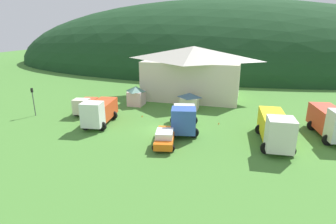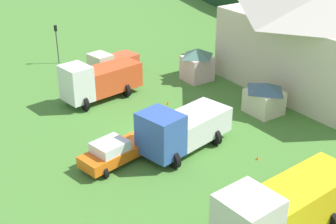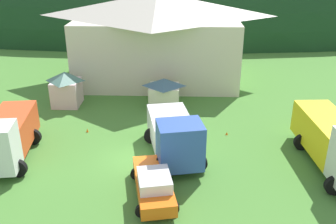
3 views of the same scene
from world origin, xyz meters
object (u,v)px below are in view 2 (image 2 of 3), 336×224
at_px(depot_building, 326,38).
at_px(traffic_cone_mid_row, 257,160).
at_px(heavy_rig_white, 98,80).
at_px(box_truck_blue, 181,128).
at_px(service_pickup_orange, 116,151).
at_px(play_shed_pink, 197,64).
at_px(traffic_light_west, 57,40).
at_px(traffic_cone_near_pickup, 168,104).
at_px(light_truck_cream, 111,64).
at_px(flatbed_truck_yellow, 283,209).
at_px(play_shed_cream, 264,97).

height_order(depot_building, traffic_cone_mid_row, depot_building).
relative_size(heavy_rig_white, box_truck_blue, 0.98).
bearing_deg(service_pickup_orange, play_shed_pink, -158.18).
height_order(play_shed_pink, traffic_light_west, traffic_light_west).
bearing_deg(traffic_cone_near_pickup, depot_building, 70.92).
relative_size(light_truck_cream, traffic_cone_near_pickup, 8.86).
distance_m(light_truck_cream, flatbed_truck_yellow, 24.40).
bearing_deg(traffic_cone_mid_row, box_truck_blue, -138.14).
xyz_separation_m(flatbed_truck_yellow, service_pickup_orange, (-10.70, -3.11, -0.98)).
height_order(flatbed_truck_yellow, traffic_cone_mid_row, flatbed_truck_yellow).
xyz_separation_m(flatbed_truck_yellow, traffic_light_west, (-30.18, 1.15, 0.54)).
relative_size(heavy_rig_white, traffic_cone_near_pickup, 12.65).
distance_m(light_truck_cream, traffic_cone_near_pickup, 8.14).
bearing_deg(traffic_light_west, depot_building, 41.11).
relative_size(traffic_cone_near_pickup, traffic_cone_mid_row, 1.18).
xyz_separation_m(play_shed_pink, heavy_rig_white, (-1.10, -9.16, 0.18)).
xyz_separation_m(light_truck_cream, traffic_light_west, (-6.09, -2.63, 1.14)).
distance_m(play_shed_cream, flatbed_truck_yellow, 14.38).
bearing_deg(heavy_rig_white, traffic_light_west, -101.66).
relative_size(flatbed_truck_yellow, traffic_cone_mid_row, 18.15).
xyz_separation_m(depot_building, flatbed_truck_yellow, (11.63, -17.33, -2.55)).
xyz_separation_m(light_truck_cream, box_truck_blue, (14.43, -2.71, 0.41)).
bearing_deg(play_shed_cream, traffic_cone_near_pickup, -136.47).
xyz_separation_m(light_truck_cream, service_pickup_orange, (13.40, -6.88, -0.38)).
xyz_separation_m(box_truck_blue, traffic_cone_near_pickup, (-6.41, 3.43, -1.62)).
height_order(heavy_rig_white, traffic_light_west, traffic_light_west).
xyz_separation_m(box_truck_blue, service_pickup_orange, (-1.03, -4.17, -0.79)).
bearing_deg(service_pickup_orange, box_truck_blue, 155.04).
bearing_deg(traffic_light_west, play_shed_pink, 36.93).
distance_m(play_shed_pink, service_pickup_orange, 15.16).
xyz_separation_m(play_shed_pink, traffic_cone_mid_row, (12.99, -5.20, -1.51)).
bearing_deg(traffic_cone_mid_row, depot_building, 113.77).
bearing_deg(box_truck_blue, traffic_cone_near_pickup, -129.62).
xyz_separation_m(traffic_light_west, traffic_cone_near_pickup, (14.11, 3.35, -2.35)).
bearing_deg(play_shed_pink, light_truck_cream, -131.55).
xyz_separation_m(depot_building, play_shed_cream, (0.95, -7.71, -3.09)).
height_order(play_shed_cream, light_truck_cream, play_shed_cream).
bearing_deg(play_shed_cream, light_truck_cream, -156.47).
xyz_separation_m(play_shed_cream, flatbed_truck_yellow, (10.68, -9.62, 0.55)).
distance_m(box_truck_blue, traffic_cone_mid_row, 5.26).
bearing_deg(box_truck_blue, depot_building, 175.44).
distance_m(service_pickup_orange, traffic_cone_mid_row, 8.93).
bearing_deg(light_truck_cream, traffic_cone_near_pickup, 85.47).
height_order(heavy_rig_white, service_pickup_orange, heavy_rig_white).
xyz_separation_m(heavy_rig_white, traffic_cone_mid_row, (14.09, 3.95, -1.70)).
xyz_separation_m(box_truck_blue, flatbed_truck_yellow, (9.67, -1.06, 0.20)).
relative_size(play_shed_cream, traffic_cone_mid_row, 5.87).
relative_size(heavy_rig_white, traffic_cone_mid_row, 14.97).
xyz_separation_m(play_shed_cream, traffic_light_west, (-19.50, -8.47, 1.08)).
bearing_deg(play_shed_pink, play_shed_cream, 0.08).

